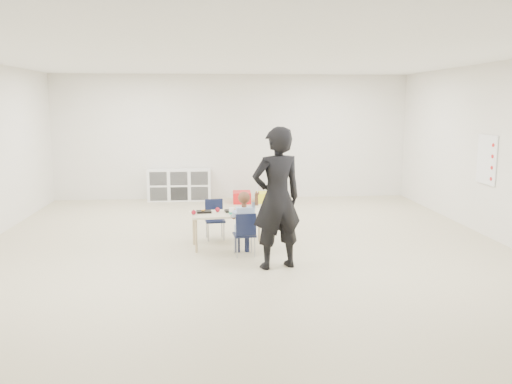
{
  "coord_description": "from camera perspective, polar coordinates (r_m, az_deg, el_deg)",
  "views": [
    {
      "loc": [
        -0.48,
        -7.82,
        2.15
      ],
      "look_at": [
        0.17,
        0.09,
        0.85
      ],
      "focal_mm": 38.0,
      "sensor_mm": 36.0,
      "label": 1
    }
  ],
  "objects": [
    {
      "name": "rules_poster",
      "position": [
        9.57,
        23.11,
        3.16
      ],
      "size": [
        0.02,
        0.6,
        0.8
      ],
      "primitive_type": "cube",
      "color": "white",
      "rests_on": "room"
    },
    {
      "name": "room",
      "position": [
        7.87,
        -1.21,
        3.83
      ],
      "size": [
        9.0,
        9.02,
        2.8
      ],
      "color": "#C2B695",
      "rests_on": "ground"
    },
    {
      "name": "bin_red",
      "position": [
        11.88,
        -1.5,
        -0.55
      ],
      "size": [
        0.39,
        0.5,
        0.24
      ],
      "primitive_type": "cube",
      "rotation": [
        0.0,
        0.0,
        -0.02
      ],
      "color": "red",
      "rests_on": "ground"
    },
    {
      "name": "milk_carton",
      "position": [
        8.01,
        -2.58,
        -2.04
      ],
      "size": [
        0.08,
        0.08,
        0.1
      ],
      "primitive_type": "cube",
      "rotation": [
        0.0,
        0.0,
        0.11
      ],
      "color": "white",
      "rests_on": "table"
    },
    {
      "name": "bin_blue",
      "position": [
        12.02,
        2.13,
        -0.51
      ],
      "size": [
        0.35,
        0.44,
        0.21
      ],
      "primitive_type": "cube",
      "rotation": [
        0.0,
        0.0,
        -0.04
      ],
      "color": "#1B25D1",
      "rests_on": "ground"
    },
    {
      "name": "apple_far",
      "position": [
        8.04,
        -6.58,
        -2.14
      ],
      "size": [
        0.07,
        0.07,
        0.07
      ],
      "primitive_type": "sphere",
      "color": "maroon",
      "rests_on": "table"
    },
    {
      "name": "apple_near",
      "position": [
        8.21,
        -4.07,
        -1.88
      ],
      "size": [
        0.07,
        0.07,
        0.07
      ],
      "primitive_type": "sphere",
      "color": "maroon",
      "rests_on": "table"
    },
    {
      "name": "bin_yellow",
      "position": [
        11.95,
        0.89,
        -0.55
      ],
      "size": [
        0.36,
        0.45,
        0.22
      ],
      "primitive_type": "cube",
      "rotation": [
        0.0,
        0.0,
        0.03
      ],
      "color": "yellow",
      "rests_on": "ground"
    },
    {
      "name": "adult",
      "position": [
        7.04,
        2.2,
        -0.67
      ],
      "size": [
        0.78,
        0.63,
        1.86
      ],
      "primitive_type": "imported",
      "rotation": [
        0.0,
        0.0,
        3.44
      ],
      "color": "black",
      "rests_on": "ground"
    },
    {
      "name": "chair_near",
      "position": [
        7.73,
        -1.23,
        -4.42
      ],
      "size": [
        0.34,
        0.32,
        0.63
      ],
      "primitive_type": null,
      "rotation": [
        0.0,
        0.0,
        0.11
      ],
      "color": "#111734",
      "rests_on": "ground"
    },
    {
      "name": "table",
      "position": [
        8.21,
        -2.87,
        -3.97
      ],
      "size": [
        1.2,
        0.7,
        0.53
      ],
      "rotation": [
        0.0,
        0.0,
        0.11
      ],
      "color": "beige",
      "rests_on": "ground"
    },
    {
      "name": "bread_roll",
      "position": [
        8.12,
        -0.69,
        -1.99
      ],
      "size": [
        0.09,
        0.09,
        0.07
      ],
      "primitive_type": "ellipsoid",
      "color": "tan",
      "rests_on": "table"
    },
    {
      "name": "lunch_tray_near",
      "position": [
        8.22,
        -2.53,
        -1.99
      ],
      "size": [
        0.24,
        0.18,
        0.03
      ],
      "primitive_type": "cube",
      "rotation": [
        0.0,
        0.0,
        0.11
      ],
      "color": "black",
      "rests_on": "table"
    },
    {
      "name": "lunch_tray_far",
      "position": [
        8.18,
        -5.5,
        -2.08
      ],
      "size": [
        0.24,
        0.18,
        0.03
      ],
      "primitive_type": "cube",
      "rotation": [
        0.0,
        0.0,
        0.11
      ],
      "color": "black",
      "rests_on": "table"
    },
    {
      "name": "chair_far",
      "position": [
        8.67,
        -4.34,
        -2.94
      ],
      "size": [
        0.34,
        0.32,
        0.63
      ],
      "primitive_type": null,
      "rotation": [
        0.0,
        0.0,
        0.11
      ],
      "color": "#111734",
      "rests_on": "ground"
    },
    {
      "name": "cubby_shelf",
      "position": [
        12.25,
        -8.06,
        0.75
      ],
      "size": [
        1.4,
        0.4,
        0.7
      ],
      "primitive_type": "cube",
      "color": "white",
      "rests_on": "ground"
    },
    {
      "name": "child",
      "position": [
        7.69,
        -1.23,
        -3.1
      ],
      "size": [
        0.46,
        0.46,
        0.99
      ],
      "primitive_type": null,
      "rotation": [
        0.0,
        0.0,
        0.11
      ],
      "color": "#A2B9DC",
      "rests_on": "chair_near"
    }
  ]
}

